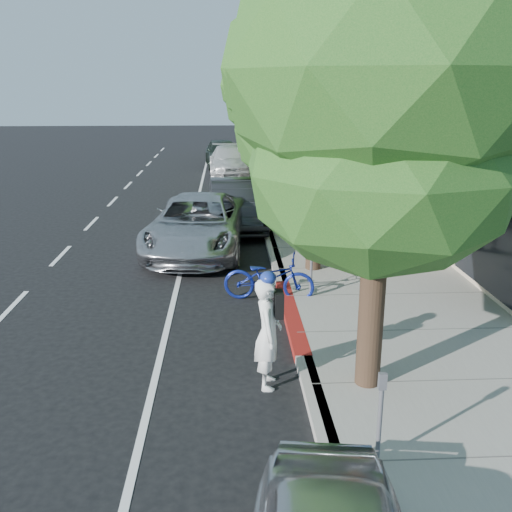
{
  "coord_description": "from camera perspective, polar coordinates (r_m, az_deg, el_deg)",
  "views": [
    {
      "loc": [
        -1.33,
        -10.17,
        4.81
      ],
      "look_at": [
        -0.74,
        1.22,
        1.35
      ],
      "focal_mm": 40.0,
      "sensor_mm": 36.0,
      "label": 1
    }
  ],
  "objects": [
    {
      "name": "ground",
      "position": [
        11.33,
        4.11,
        -8.3
      ],
      "size": [
        120.0,
        120.0,
        0.0
      ],
      "primitive_type": "plane",
      "color": "black",
      "rests_on": "ground"
    },
    {
      "name": "sidewalk",
      "position": [
        19.12,
        8.1,
        2.36
      ],
      "size": [
        4.6,
        56.0,
        0.15
      ],
      "primitive_type": "cube",
      "color": "gray",
      "rests_on": "ground"
    },
    {
      "name": "curb",
      "position": [
        18.82,
        1.2,
        2.3
      ],
      "size": [
        0.3,
        56.0,
        0.15
      ],
      "primitive_type": "cube",
      "color": "#9E998E",
      "rests_on": "ground"
    },
    {
      "name": "curb_red_segment",
      "position": [
        12.2,
        3.56,
        -5.99
      ],
      "size": [
        0.32,
        4.0,
        0.15
      ],
      "primitive_type": "cube",
      "color": "maroon",
      "rests_on": "ground"
    },
    {
      "name": "storefront_building",
      "position": [
        30.24,
        18.78,
        13.52
      ],
      "size": [
        10.0,
        36.0,
        7.0
      ],
      "primitive_type": "cube",
      "color": "beige",
      "rests_on": "ground"
    },
    {
      "name": "street_tree_0",
      "position": [
        8.47,
        12.87,
        16.84
      ],
      "size": [
        4.68,
        4.68,
        7.84
      ],
      "color": "black",
      "rests_on": "ground"
    },
    {
      "name": "street_tree_1",
      "position": [
        14.34,
        6.29,
        17.59
      ],
      "size": [
        4.91,
        4.91,
        8.1
      ],
      "color": "black",
      "rests_on": "ground"
    },
    {
      "name": "street_tree_2",
      "position": [
        20.3,
        3.49,
        15.62
      ],
      "size": [
        4.78,
        4.78,
        7.22
      ],
      "color": "black",
      "rests_on": "ground"
    },
    {
      "name": "street_tree_3",
      "position": [
        26.26,
        2.01,
        16.83
      ],
      "size": [
        4.49,
        4.49,
        7.69
      ],
      "color": "black",
      "rests_on": "ground"
    },
    {
      "name": "street_tree_4",
      "position": [
        32.25,
        1.06,
        16.49
      ],
      "size": [
        4.27,
        4.27,
        7.37
      ],
      "color": "black",
      "rests_on": "ground"
    },
    {
      "name": "street_tree_5",
      "position": [
        38.23,
        0.42,
        16.55
      ],
      "size": [
        5.37,
        5.37,
        7.69
      ],
      "color": "black",
      "rests_on": "ground"
    },
    {
      "name": "cyclist",
      "position": [
        9.3,
        1.21,
        -7.75
      ],
      "size": [
        0.49,
        0.71,
        1.87
      ],
      "primitive_type": "imported",
      "rotation": [
        0.0,
        0.0,
        1.51
      ],
      "color": "white",
      "rests_on": "ground"
    },
    {
      "name": "bicycle",
      "position": [
        13.07,
        1.29,
        -2.16
      ],
      "size": [
        2.18,
        1.08,
        1.1
      ],
      "primitive_type": "imported",
      "rotation": [
        0.0,
        0.0,
        1.39
      ],
      "color": "navy",
      "rests_on": "ground"
    },
    {
      "name": "silver_suv",
      "position": [
        17.0,
        -5.81,
        3.18
      ],
      "size": [
        3.3,
        6.1,
        1.63
      ],
      "primitive_type": "imported",
      "rotation": [
        0.0,
        0.0,
        -0.11
      ],
      "color": "#B3B2B7",
      "rests_on": "ground"
    },
    {
      "name": "dark_sedan",
      "position": [
        19.82,
        -1.99,
        5.22
      ],
      "size": [
        2.01,
        5.02,
        1.62
      ],
      "primitive_type": "imported",
      "rotation": [
        0.0,
        0.0,
        0.06
      ],
      "color": "#222427",
      "rests_on": "ground"
    },
    {
      "name": "white_pickup",
      "position": [
        31.43,
        -2.66,
        9.47
      ],
      "size": [
        2.33,
        5.39,
        1.54
      ],
      "primitive_type": "imported",
      "rotation": [
        0.0,
        0.0,
        0.03
      ],
      "color": "silver",
      "rests_on": "ground"
    },
    {
      "name": "dark_suv_far",
      "position": [
        34.95,
        -3.38,
        10.27
      ],
      "size": [
        2.32,
        4.92,
        1.63
      ],
      "primitive_type": "imported",
      "rotation": [
        0.0,
        0.0,
        0.09
      ],
      "color": "black",
      "rests_on": "ground"
    },
    {
      "name": "pedestrian",
      "position": [
        16.59,
        11.21,
        3.05
      ],
      "size": [
        0.97,
        0.91,
        1.58
      ],
      "primitive_type": "imported",
      "rotation": [
        0.0,
        0.0,
        3.71
      ],
      "color": "black",
      "rests_on": "sidewalk"
    }
  ]
}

